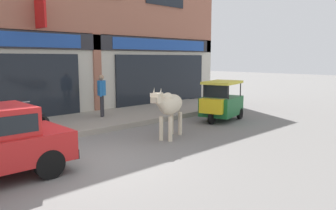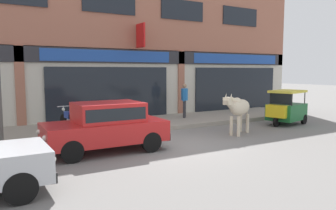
{
  "view_description": "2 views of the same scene",
  "coord_description": "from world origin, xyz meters",
  "px_view_note": "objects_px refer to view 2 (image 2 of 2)",
  "views": [
    {
      "loc": [
        -3.7,
        -6.66,
        2.4
      ],
      "look_at": [
        3.72,
        1.0,
        0.86
      ],
      "focal_mm": 35.0,
      "sensor_mm": 36.0,
      "label": 1
    },
    {
      "loc": [
        -5.39,
        -8.85,
        2.38
      ],
      "look_at": [
        0.43,
        1.0,
        1.18
      ],
      "focal_mm": 35.0,
      "sensor_mm": 36.0,
      "label": 2
    }
  ],
  "objects_px": {
    "cow": "(239,108)",
    "auto_rickshaw": "(286,110)",
    "pedestrian": "(184,97)",
    "motorcycle_2": "(134,116)",
    "motorcycle_1": "(106,118)",
    "car_0": "(106,124)",
    "motorcycle_0": "(71,120)"
  },
  "relations": [
    {
      "from": "motorcycle_0",
      "to": "motorcycle_2",
      "type": "xyz_separation_m",
      "value": [
        2.51,
        -0.12,
        0.0
      ]
    },
    {
      "from": "car_0",
      "to": "motorcycle_0",
      "type": "bearing_deg",
      "value": 95.65
    },
    {
      "from": "auto_rickshaw",
      "to": "motorcycle_1",
      "type": "distance_m",
      "value": 7.84
    },
    {
      "from": "cow",
      "to": "auto_rickshaw",
      "type": "height_order",
      "value": "cow"
    },
    {
      "from": "motorcycle_1",
      "to": "pedestrian",
      "type": "xyz_separation_m",
      "value": [
        4.15,
        0.73,
        0.6
      ]
    },
    {
      "from": "motorcycle_0",
      "to": "motorcycle_1",
      "type": "relative_size",
      "value": 0.99
    },
    {
      "from": "auto_rickshaw",
      "to": "motorcycle_0",
      "type": "distance_m",
      "value": 9.13
    },
    {
      "from": "cow",
      "to": "motorcycle_0",
      "type": "xyz_separation_m",
      "value": [
        -5.45,
        3.01,
        -0.44
      ]
    },
    {
      "from": "cow",
      "to": "motorcycle_2",
      "type": "bearing_deg",
      "value": 135.54
    },
    {
      "from": "auto_rickshaw",
      "to": "pedestrian",
      "type": "xyz_separation_m",
      "value": [
        -3.33,
        3.09,
        0.5
      ]
    },
    {
      "from": "auto_rickshaw",
      "to": "cow",
      "type": "bearing_deg",
      "value": -169.14
    },
    {
      "from": "auto_rickshaw",
      "to": "pedestrian",
      "type": "relative_size",
      "value": 1.34
    },
    {
      "from": "motorcycle_1",
      "to": "motorcycle_2",
      "type": "distance_m",
      "value": 1.17
    },
    {
      "from": "motorcycle_0",
      "to": "motorcycle_2",
      "type": "height_order",
      "value": "same"
    },
    {
      "from": "cow",
      "to": "motorcycle_0",
      "type": "bearing_deg",
      "value": 151.13
    },
    {
      "from": "car_0",
      "to": "pedestrian",
      "type": "relative_size",
      "value": 2.27
    },
    {
      "from": "cow",
      "to": "auto_rickshaw",
      "type": "relative_size",
      "value": 0.93
    },
    {
      "from": "car_0",
      "to": "auto_rickshaw",
      "type": "xyz_separation_m",
      "value": [
        8.53,
        0.61,
        -0.15
      ]
    },
    {
      "from": "auto_rickshaw",
      "to": "motorcycle_0",
      "type": "height_order",
      "value": "auto_rickshaw"
    },
    {
      "from": "motorcycle_2",
      "to": "pedestrian",
      "type": "relative_size",
      "value": 1.13
    },
    {
      "from": "auto_rickshaw",
      "to": "motorcycle_1",
      "type": "bearing_deg",
      "value": 162.47
    },
    {
      "from": "motorcycle_0",
      "to": "motorcycle_1",
      "type": "xyz_separation_m",
      "value": [
        1.35,
        0.0,
        0.0
      ]
    },
    {
      "from": "auto_rickshaw",
      "to": "pedestrian",
      "type": "height_order",
      "value": "pedestrian"
    },
    {
      "from": "car_0",
      "to": "motorcycle_1",
      "type": "relative_size",
      "value": 2.01
    },
    {
      "from": "cow",
      "to": "motorcycle_1",
      "type": "height_order",
      "value": "cow"
    },
    {
      "from": "car_0",
      "to": "pedestrian",
      "type": "height_order",
      "value": "pedestrian"
    },
    {
      "from": "cow",
      "to": "motorcycle_2",
      "type": "height_order",
      "value": "cow"
    },
    {
      "from": "motorcycle_2",
      "to": "pedestrian",
      "type": "bearing_deg",
      "value": 15.84
    },
    {
      "from": "pedestrian",
      "to": "cow",
      "type": "bearing_deg",
      "value": -90.61
    },
    {
      "from": "motorcycle_1",
      "to": "pedestrian",
      "type": "bearing_deg",
      "value": 9.96
    },
    {
      "from": "car_0",
      "to": "pedestrian",
      "type": "xyz_separation_m",
      "value": [
        5.2,
        3.7,
        0.35
      ]
    },
    {
      "from": "cow",
      "to": "motorcycle_1",
      "type": "bearing_deg",
      "value": 143.79
    }
  ]
}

